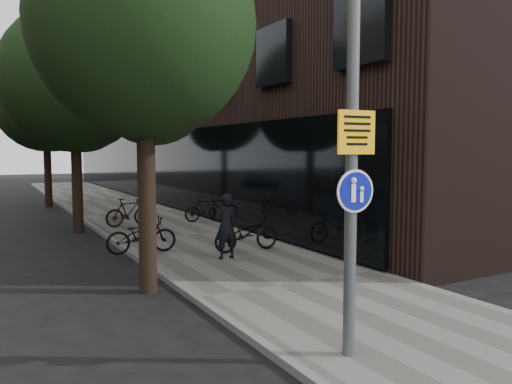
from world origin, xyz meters
TOP-DOWN VIEW (x-y plane):
  - ground at (0.00, 0.00)m, footprint 120.00×120.00m
  - sidewalk at (0.25, 10.00)m, footprint 4.50×60.00m
  - curb_edge at (-2.00, 10.00)m, footprint 0.15×60.00m
  - building_right_dark_brick at (8.50, 22.00)m, footprint 12.00×40.00m
  - street_tree_near at (-2.53, 4.64)m, footprint 4.40×4.40m
  - street_tree_mid at (-2.53, 13.14)m, footprint 5.00×5.00m
  - street_tree_far at (-2.53, 22.14)m, footprint 5.00×5.00m
  - signpost at (-1.20, -0.12)m, footprint 0.57×0.16m
  - pedestrian at (-0.10, 6.12)m, footprint 0.63×0.44m
  - parked_bike_facade_near at (0.81, 6.72)m, footprint 1.91×0.68m
  - parked_bike_facade_far at (2.00, 12.56)m, footprint 1.61×0.48m
  - parked_bike_curb_near at (-1.80, 7.82)m, footprint 1.91×0.81m
  - parked_bike_curb_far at (-0.88, 12.73)m, footprint 1.74×0.61m

SIDE VIEW (x-z plane):
  - ground at x=0.00m, z-range 0.00..0.00m
  - sidewalk at x=0.25m, z-range 0.00..0.12m
  - curb_edge at x=-2.00m, z-range 0.00..0.13m
  - parked_bike_facade_far at x=2.00m, z-range 0.12..1.08m
  - parked_bike_curb_near at x=-1.80m, z-range 0.12..1.10m
  - parked_bike_facade_near at x=0.81m, z-range 0.12..1.12m
  - parked_bike_curb_far at x=-0.88m, z-range 0.12..1.15m
  - pedestrian at x=-0.10m, z-range 0.12..1.79m
  - signpost at x=-1.20m, z-range 0.14..5.05m
  - street_tree_near at x=-2.53m, z-range 1.36..8.86m
  - street_tree_mid at x=-2.53m, z-range 1.21..9.01m
  - street_tree_far at x=-2.53m, z-range 1.21..9.01m
  - building_right_dark_brick at x=8.50m, z-range 0.00..18.00m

